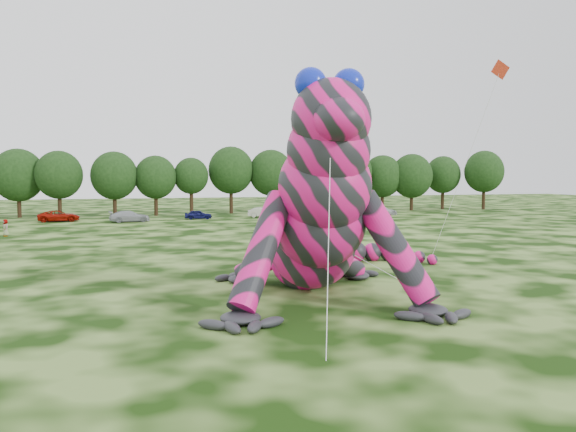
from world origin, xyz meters
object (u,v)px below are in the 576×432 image
(tree_17, at_px, (484,180))
(car_6, at_px, (323,212))
(spectator_4, at_px, (6,228))
(flying_kite, at_px, (495,83))
(car_3, at_px, (130,216))
(spectator_3, at_px, (322,221))
(tree_6, at_px, (59,184))
(spectator_5, at_px, (294,231))
(tree_12, at_px, (309,185))
(car_5, at_px, (262,212))
(spectator_2, at_px, (314,221))
(tree_14, at_px, (382,183))
(tree_16, at_px, (443,183))
(tree_10, at_px, (231,180))
(inflatable_gecko, at_px, (306,188))
(car_2, at_px, (59,216))
(tree_15, at_px, (412,182))
(tree_8, at_px, (156,186))
(car_4, at_px, (198,215))
(car_7, at_px, (383,211))
(tree_13, at_px, (351,181))
(tree_11, at_px, (271,181))
(tree_5, at_px, (18,183))
(tree_7, at_px, (114,184))
(tree_9, at_px, (191,186))

(tree_17, height_order, car_6, tree_17)
(car_6, xyz_separation_m, spectator_4, (-38.47, -14.05, 0.12))
(flying_kite, relative_size, car_3, 2.77)
(car_3, bearing_deg, spectator_3, -136.62)
(tree_6, distance_m, spectator_5, 43.34)
(tree_12, distance_m, car_5, 13.27)
(spectator_5, bearing_deg, spectator_2, 116.67)
(car_3, xyz_separation_m, spectator_2, (20.08, -14.79, 0.14))
(tree_14, xyz_separation_m, tree_16, (11.99, 0.65, -0.01))
(tree_10, height_order, spectator_4, tree_10)
(inflatable_gecko, relative_size, car_5, 5.20)
(spectator_3, bearing_deg, car_2, 151.85)
(tree_15, bearing_deg, tree_8, -178.95)
(tree_15, height_order, car_2, tree_15)
(car_4, height_order, car_7, car_7)
(tree_13, xyz_separation_m, car_3, (-35.21, -10.79, -4.33))
(tree_17, bearing_deg, tree_11, 177.70)
(flying_kite, height_order, tree_16, flying_kite)
(spectator_2, bearing_deg, spectator_4, 151.70)
(inflatable_gecko, bearing_deg, tree_11, 84.16)
(tree_5, bearing_deg, car_3, -38.80)
(tree_5, distance_m, car_4, 26.46)
(tree_7, xyz_separation_m, car_4, (11.09, -8.35, -4.10))
(tree_17, xyz_separation_m, car_2, (-68.88, -7.09, -4.42))
(tree_14, bearing_deg, flying_kite, -108.13)
(car_2, bearing_deg, car_5, -96.94)
(car_5, relative_size, car_6, 0.79)
(tree_5, relative_size, tree_10, 0.93)
(tree_6, relative_size, spectator_4, 5.60)
(flying_kite, height_order, tree_5, flying_kite)
(tree_14, height_order, tree_16, tree_14)
(car_7, height_order, spectator_3, spectator_3)
(tree_9, distance_m, tree_11, 12.77)
(tree_7, relative_size, tree_13, 0.94)
(car_3, height_order, spectator_4, spectator_4)
(tree_10, xyz_separation_m, tree_11, (6.39, -0.38, -0.22))
(tree_11, relative_size, tree_15, 1.05)
(tree_17, height_order, car_2, tree_17)
(tree_9, relative_size, tree_17, 0.84)
(car_6, bearing_deg, flying_kite, 166.37)
(tree_14, xyz_separation_m, car_5, (-23.17, -9.17, -4.01))
(tree_5, relative_size, car_4, 2.63)
(inflatable_gecko, xyz_separation_m, tree_16, (44.41, 59.19, -0.75))
(tree_12, relative_size, car_6, 1.70)
(flying_kite, distance_m, tree_5, 67.08)
(car_4, bearing_deg, spectator_5, -162.44)
(car_4, relative_size, spectator_3, 1.99)
(tree_13, bearing_deg, car_4, -161.63)
(tree_7, bearing_deg, tree_5, 172.87)
(tree_6, xyz_separation_m, car_3, (9.48, -10.35, -4.01))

